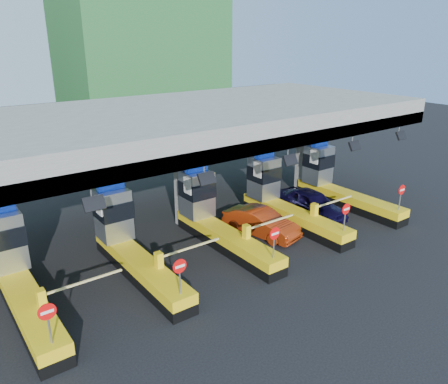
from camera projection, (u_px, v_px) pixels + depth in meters
ground at (216, 242)px, 24.00m from camera, size 120.00×120.00×0.00m
toll_canopy at (185, 123)px, 24.10m from camera, size 28.00×12.09×7.00m
toll_lane_far_left at (16, 273)px, 18.15m from camera, size 4.43×8.00×4.16m
toll_lane_left at (128, 241)px, 20.94m from camera, size 4.43×8.00×4.16m
toll_lane_center at (213, 217)px, 23.74m from camera, size 4.43×8.00×4.16m
toll_lane_right at (280, 198)px, 26.53m from camera, size 4.43×8.00×4.16m
toll_lane_far_right at (334, 182)px, 29.33m from camera, size 4.43×8.00×4.16m
bg_building_scaffold at (139, 5)px, 50.21m from camera, size 18.00×12.00×28.00m
van at (312, 203)px, 27.21m from camera, size 2.20×4.94×1.65m
red_car at (261, 222)px, 24.61m from camera, size 2.57×4.81×1.51m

